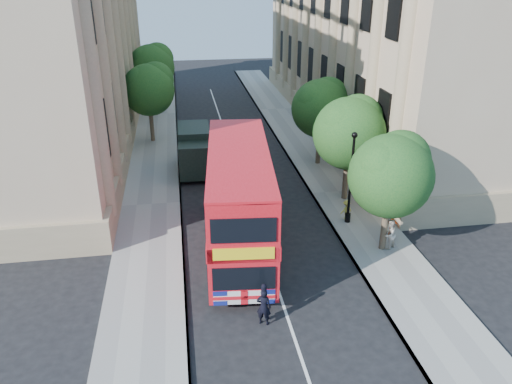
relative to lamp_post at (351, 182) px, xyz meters
name	(u,v)px	position (x,y,z in m)	size (l,w,h in m)	color
ground	(280,297)	(-5.00, -6.00, -2.51)	(120.00, 120.00, 0.00)	black
pavement_right	(338,192)	(0.75, 4.00, -2.45)	(3.50, 80.00, 0.12)	gray
pavement_left	(152,205)	(-10.75, 4.00, -2.45)	(3.50, 80.00, 0.12)	gray
building_right	(387,19)	(8.80, 18.00, 6.49)	(12.00, 38.00, 18.00)	tan
building_left	(38,24)	(-18.80, 18.00, 6.49)	(12.00, 38.00, 18.00)	tan
tree_right_near	(392,171)	(0.84, -2.97, 1.74)	(4.00, 4.00, 6.08)	#473828
tree_right_mid	(350,129)	(0.84, 3.03, 1.93)	(4.20, 4.20, 6.37)	#473828
tree_right_far	(321,105)	(0.84, 9.03, 1.80)	(4.00, 4.00, 6.15)	#473828
tree_left_far	(149,87)	(-10.96, 16.03, 1.93)	(4.00, 4.00, 6.30)	#473828
tree_left_back	(152,65)	(-10.96, 24.03, 2.20)	(4.20, 4.20, 6.65)	#473828
lamp_post	(351,182)	(0.00, 0.00, 0.00)	(0.32, 0.32, 5.16)	black
double_decker_bus	(239,197)	(-6.18, -1.55, 0.26)	(3.87, 11.06, 5.01)	red
box_van	(195,151)	(-7.90, 9.06, -1.05)	(2.23, 5.25, 2.98)	black
police_constable	(264,307)	(-6.02, -7.60, -1.71)	(0.59, 0.39, 1.61)	black
woman_pedestrian	(390,234)	(1.09, -3.07, -1.60)	(0.77, 0.60, 1.59)	beige
child_a	(392,226)	(1.75, -1.88, -1.81)	(0.68, 0.28, 1.16)	orange
child_b	(346,210)	(0.01, 0.34, -1.83)	(0.73, 0.42, 1.12)	#CFC746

